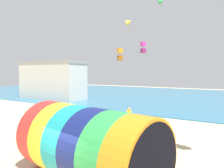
{
  "coord_description": "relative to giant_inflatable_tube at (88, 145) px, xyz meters",
  "views": [
    {
      "loc": [
        6.08,
        -5.63,
        4.78
      ],
      "look_at": [
        0.43,
        3.71,
        4.16
      ],
      "focal_mm": 35.0,
      "sensor_mm": 36.0,
      "label": 1
    }
  ],
  "objects": [
    {
      "name": "sea",
      "position": [
        -0.45,
        34.57,
        -1.58
      ],
      "size": [
        120.0,
        40.0,
        0.1
      ],
      "primitive_type": "cube",
      "color": "teal",
      "rests_on": "ground"
    },
    {
      "name": "giant_inflatable_tube",
      "position": [
        0.0,
        0.0,
        0.0
      ],
      "size": [
        7.06,
        4.42,
        3.27
      ],
      "color": "red",
      "rests_on": "ground"
    },
    {
      "name": "kite_orange_box",
      "position": [
        -4.93,
        11.62,
        4.88
      ],
      "size": [
        0.63,
        0.63,
        1.28
      ],
      "color": "orange"
    },
    {
      "name": "kite_yellow_delta",
      "position": [
        -4.6,
        12.86,
        8.23
      ],
      "size": [
        0.92,
        0.84,
        1.14
      ],
      "color": "yellow"
    },
    {
      "name": "kite_green_delta",
      "position": [
        -2.13,
        15.62,
        10.67
      ],
      "size": [
        0.89,
        0.83,
        1.12
      ],
      "color": "green"
    },
    {
      "name": "kite_magenta_box",
      "position": [
        -1.01,
        8.21,
        5.0
      ],
      "size": [
        0.43,
        0.43,
        0.89
      ],
      "color": "#D1339E"
    },
    {
      "name": "bystander_near_water",
      "position": [
        -3.05,
        9.94,
        -0.81
      ],
      "size": [
        0.39,
        0.28,
        1.63
      ],
      "color": "black",
      "rests_on": "ground"
    },
    {
      "name": "promenade_building",
      "position": [
        -23.1,
        19.87,
        1.67
      ],
      "size": [
        12.27,
        4.59,
        6.58
      ],
      "color": "beige",
      "rests_on": "ground"
    }
  ]
}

